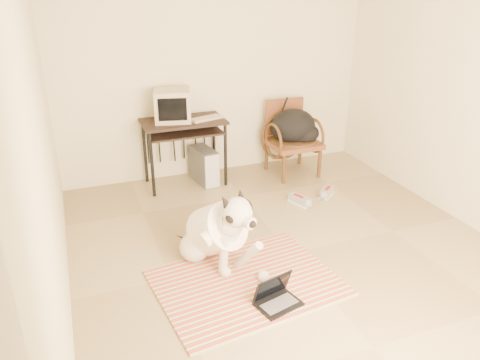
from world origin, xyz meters
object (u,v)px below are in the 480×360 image
crt_monitor (172,105)px  pc_tower (204,166)px  backpack (295,127)px  rattan_chair (291,138)px  dog (217,231)px  computer_desk (184,130)px  laptop (276,297)px

crt_monitor → pc_tower: 0.87m
pc_tower → backpack: (1.19, -0.14, 0.41)m
pc_tower → rattan_chair: rattan_chair is taller
dog → pc_tower: dog is taller
crt_monitor → backpack: crt_monitor is taller
pc_tower → rattan_chair: bearing=-3.5°
pc_tower → computer_desk: bearing=172.0°
laptop → rattan_chair: (1.34, 2.47, 0.40)m
rattan_chair → backpack: (0.01, -0.07, 0.16)m
backpack → pc_tower: bearing=173.4°
computer_desk → rattan_chair: bearing=-4.2°
dog → backpack: 2.33m
laptop → pc_tower: pc_tower is taller
crt_monitor → backpack: bearing=-7.9°
dog → backpack: size_ratio=1.64×
pc_tower → rattan_chair: 1.20m
pc_tower → laptop: bearing=-93.8°
dog → rattan_chair: rattan_chair is taller
dog → pc_tower: 1.85m
backpack → computer_desk: bearing=173.2°
dog → pc_tower: (0.42, 1.80, -0.10)m
laptop → computer_desk: computer_desk is taller
laptop → backpack: backpack is taller
dog → crt_monitor: 2.00m
laptop → backpack: (1.36, 2.40, 0.56)m
laptop → backpack: 2.81m
laptop → crt_monitor: crt_monitor is taller
computer_desk → crt_monitor: size_ratio=2.01×
computer_desk → rattan_chair: (1.41, -0.10, -0.24)m
computer_desk → rattan_chair: rattan_chair is taller
computer_desk → pc_tower: (0.23, -0.03, -0.49)m
crt_monitor → rattan_chair: crt_monitor is taller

